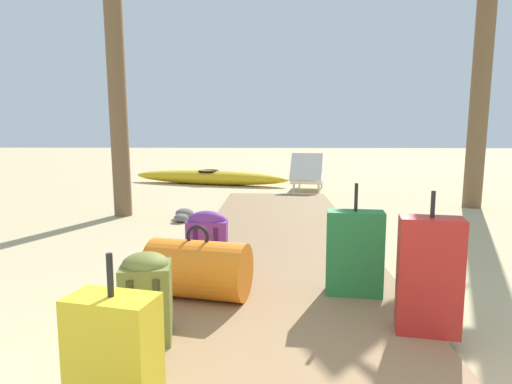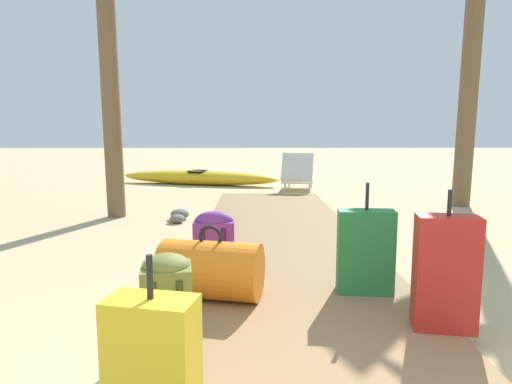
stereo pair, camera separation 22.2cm
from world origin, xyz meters
TOP-DOWN VIEW (x-y plane):
  - ground_plane at (0.00, 2.90)m, footprint 60.00×60.00m
  - boardwalk at (0.00, 3.62)m, footprint 1.72×7.24m
  - duffel_bag_orange at (-0.59, 2.08)m, footprint 0.75×0.53m
  - suitcase_yellow at (-0.69, 0.73)m, footprint 0.36×0.25m
  - suitcase_red at (0.78, 1.59)m, footprint 0.37×0.24m
  - suitcase_green at (0.48, 2.18)m, footprint 0.40×0.22m
  - backpack_olive at (-0.77, 1.45)m, footprint 0.30×0.31m
  - backpack_purple at (-0.62, 2.71)m, footprint 0.33×0.22m
  - lounge_chair at (0.64, 8.06)m, footprint 0.84×1.61m
  - kayak at (-1.55, 9.29)m, footprint 3.83×1.61m
  - rock_right_near at (1.42, 3.24)m, footprint 0.31×0.31m
  - rock_left_far at (-1.31, 4.98)m, footprint 0.27×0.28m
  - rock_left_mid at (-1.32, 5.22)m, footprint 0.31×0.32m

SIDE VIEW (x-z plane):
  - ground_plane at x=0.00m, z-range 0.00..0.00m
  - boardwalk at x=0.00m, z-range 0.00..0.08m
  - rock_left_far at x=-1.31m, z-range 0.00..0.11m
  - rock_right_near at x=1.42m, z-range 0.00..0.13m
  - rock_left_mid at x=-1.32m, z-range 0.00..0.14m
  - kayak at x=-1.55m, z-range 0.00..0.33m
  - duffel_bag_orange at x=-0.59m, z-range 0.03..0.53m
  - lounge_chair at x=0.64m, z-range -0.07..0.73m
  - backpack_olive at x=-0.77m, z-range 0.09..0.58m
  - backpack_purple at x=-0.62m, z-range 0.09..0.58m
  - suitcase_yellow at x=-0.69m, z-range 0.00..0.69m
  - suitcase_green at x=0.48m, z-range -0.02..0.77m
  - suitcase_red at x=0.78m, z-range 0.01..0.81m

